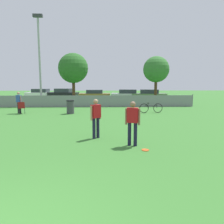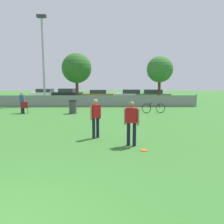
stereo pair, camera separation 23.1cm
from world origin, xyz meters
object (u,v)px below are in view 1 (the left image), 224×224
(player_thrower_red, at_px, (133,120))
(bicycle_sideline, at_px, (151,108))
(parked_car_white, at_px, (41,94))
(parked_car_tan, at_px, (95,95))
(trash_bin, at_px, (70,107))
(frisbee_disc, at_px, (145,150))
(parked_car_silver, at_px, (128,95))
(spectator_in_blue, at_px, (19,101))
(tree_near_pole, at_px, (73,68))
(folding_chair_sideline, at_px, (21,107))
(parked_car_olive, at_px, (149,95))
(light_pole, at_px, (39,53))
(tree_far_right, at_px, (156,70))
(player_defender_red, at_px, (96,116))
(parked_car_dark, at_px, (63,94))

(player_thrower_red, distance_m, bicycle_sideline, 9.10)
(parked_car_white, bearing_deg, parked_car_tan, -9.61)
(trash_bin, bearing_deg, frisbee_disc, -66.73)
(parked_car_tan, relative_size, parked_car_silver, 0.94)
(player_thrower_red, relative_size, spectator_in_blue, 1.02)
(tree_near_pole, bearing_deg, folding_chair_sideline, -111.60)
(frisbee_disc, distance_m, parked_car_olive, 21.93)
(parked_car_tan, xyz_separation_m, parked_car_olive, (7.22, -1.25, 0.03))
(light_pole, xyz_separation_m, player_thrower_red, (7.28, -14.33, -4.21))
(frisbee_disc, bearing_deg, trash_bin, 113.27)
(tree_far_right, bearing_deg, frisbee_disc, -104.52)
(player_defender_red, distance_m, trash_bin, 7.66)
(parked_car_olive, bearing_deg, tree_far_right, -84.21)
(tree_near_pole, bearing_deg, parked_car_olive, 28.45)
(tree_far_right, bearing_deg, light_pole, -168.38)
(player_defender_red, height_order, folding_chair_sideline, player_defender_red)
(tree_far_right, xyz_separation_m, parked_car_dark, (-11.64, 6.85, -3.04))
(parked_car_olive, bearing_deg, parked_car_silver, 178.16)
(player_defender_red, distance_m, parked_car_white, 25.14)
(frisbee_disc, bearing_deg, parked_car_white, 112.79)
(frisbee_disc, height_order, parked_car_tan, parked_car_tan)
(bicycle_sideline, relative_size, parked_car_tan, 0.43)
(folding_chair_sideline, height_order, parked_car_silver, parked_car_silver)
(folding_chair_sideline, height_order, parked_car_dark, parked_car_dark)
(spectator_in_blue, bearing_deg, parked_car_white, -47.68)
(player_thrower_red, distance_m, spectator_in_blue, 11.46)
(bicycle_sideline, distance_m, parked_car_silver, 12.60)
(folding_chair_sideline, height_order, parked_car_tan, parked_car_tan)
(tree_near_pole, height_order, parked_car_olive, tree_near_pole)
(tree_near_pole, bearing_deg, tree_far_right, 6.16)
(bicycle_sideline, xyz_separation_m, parked_car_silver, (-0.37, 12.59, 0.30))
(trash_bin, bearing_deg, parked_car_dark, 102.00)
(light_pole, distance_m, tree_far_right, 12.50)
(player_thrower_red, height_order, parked_car_silver, player_thrower_red)
(parked_car_white, bearing_deg, player_defender_red, -61.15)
(frisbee_disc, distance_m, folding_chair_sideline, 11.81)
(tree_far_right, distance_m, parked_car_tan, 9.37)
(tree_near_pole, xyz_separation_m, parked_car_tan, (2.01, 6.25, -3.15))
(parked_car_white, bearing_deg, frisbee_disc, -58.99)
(light_pole, height_order, parked_car_dark, light_pole)
(tree_far_right, bearing_deg, parked_car_tan, 143.47)
(tree_near_pole, distance_m, tree_far_right, 9.17)
(player_defender_red, xyz_separation_m, player_thrower_red, (1.38, -1.15, 0.00))
(tree_near_pole, xyz_separation_m, tree_far_right, (9.11, 0.98, -0.05))
(tree_near_pole, bearing_deg, frisbee_disc, -74.35)
(parked_car_white, xyz_separation_m, parked_car_silver, (12.47, -3.38, -0.00))
(light_pole, height_order, bicycle_sideline, light_pole)
(player_thrower_red, xyz_separation_m, frisbee_disc, (0.37, -0.58, -0.94))
(parked_car_olive, bearing_deg, player_defender_red, -100.54)
(light_pole, bearing_deg, parked_car_olive, 27.95)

